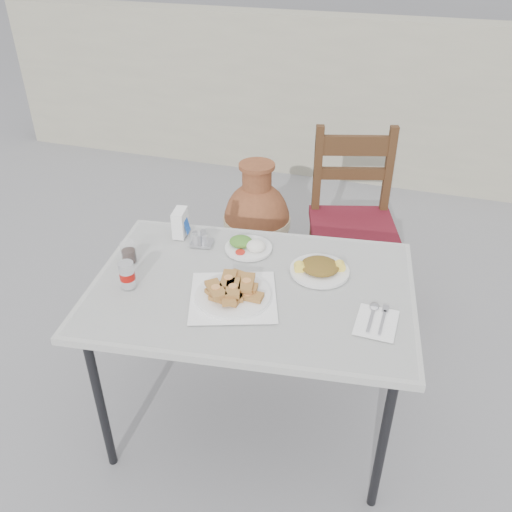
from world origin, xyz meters
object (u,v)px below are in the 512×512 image
(salad_chopped_plate, at_px, (320,268))
(cola_glass, at_px, (129,253))
(soda_can, at_px, (127,275))
(terracotta_urn, at_px, (257,222))
(cafe_table, at_px, (252,296))
(salad_rice_plate, at_px, (248,245))
(napkin_holder, at_px, (180,223))
(chair, at_px, (352,222))
(pide_plate, at_px, (233,291))
(condiment_caddy, at_px, (202,240))

(salad_chopped_plate, xyz_separation_m, cola_glass, (-0.71, -0.15, 0.02))
(soda_can, relative_size, terracotta_urn, 0.15)
(salad_chopped_plate, xyz_separation_m, terracotta_urn, (-0.54, 0.95, -0.41))
(cafe_table, distance_m, salad_chopped_plate, 0.27)
(salad_rice_plate, height_order, salad_chopped_plate, same)
(soda_can, xyz_separation_m, napkin_holder, (0.03, 0.39, 0.01))
(cola_glass, bearing_deg, napkin_holder, 66.64)
(chair, xyz_separation_m, terracotta_urn, (-0.56, 0.16, -0.18))
(cafe_table, xyz_separation_m, terracotta_urn, (-0.33, 1.10, -0.34))
(salad_rice_plate, height_order, soda_can, soda_can)
(salad_rice_plate, distance_m, napkin_holder, 0.30)
(cafe_table, distance_m, napkin_holder, 0.47)
(soda_can, bearing_deg, pide_plate, 7.64)
(pide_plate, height_order, napkin_holder, napkin_holder)
(cafe_table, distance_m, terracotta_urn, 1.20)
(salad_chopped_plate, distance_m, napkin_holder, 0.61)
(salad_rice_plate, relative_size, chair, 0.20)
(salad_rice_plate, xyz_separation_m, chair, (0.32, 0.72, -0.23))
(soda_can, xyz_separation_m, chair, (0.65, 1.08, -0.26))
(condiment_caddy, bearing_deg, salad_chopped_plate, -5.77)
(napkin_holder, bearing_deg, salad_rice_plate, -12.60)
(pide_plate, xyz_separation_m, cola_glass, (-0.45, 0.09, 0.01))
(salad_rice_plate, distance_m, cola_glass, 0.46)
(salad_chopped_plate, bearing_deg, cola_glass, -168.16)
(soda_can, distance_m, napkin_holder, 0.39)
(salad_chopped_plate, bearing_deg, terracotta_urn, 119.84)
(salad_rice_plate, distance_m, soda_can, 0.49)
(chair, bearing_deg, pide_plate, -120.83)
(chair, bearing_deg, cafe_table, -119.95)
(cola_glass, bearing_deg, chair, 52.32)
(salad_rice_plate, xyz_separation_m, terracotta_urn, (-0.24, 0.88, -0.41))
(salad_rice_plate, relative_size, soda_can, 1.90)
(pide_plate, relative_size, condiment_caddy, 4.01)
(cafe_table, bearing_deg, napkin_holder, 147.53)
(salad_chopped_plate, relative_size, terracotta_urn, 0.33)
(soda_can, distance_m, chair, 1.29)
(chair, bearing_deg, terracotta_urn, 147.99)
(condiment_caddy, xyz_separation_m, chair, (0.51, 0.74, -0.23))
(cafe_table, distance_m, condiment_caddy, 0.35)
(cola_glass, distance_m, napkin_holder, 0.27)
(salad_chopped_plate, height_order, soda_can, soda_can)
(salad_rice_plate, bearing_deg, soda_can, -132.12)
(salad_chopped_plate, bearing_deg, napkin_holder, 171.01)
(soda_can, xyz_separation_m, cola_glass, (-0.08, 0.14, -0.01))
(pide_plate, height_order, terracotta_urn, pide_plate)
(salad_chopped_plate, distance_m, chair, 0.82)
(napkin_holder, distance_m, chair, 0.97)
(pide_plate, height_order, condiment_caddy, same)
(napkin_holder, bearing_deg, terracotta_urn, 77.87)
(salad_chopped_plate, height_order, cola_glass, cola_glass)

